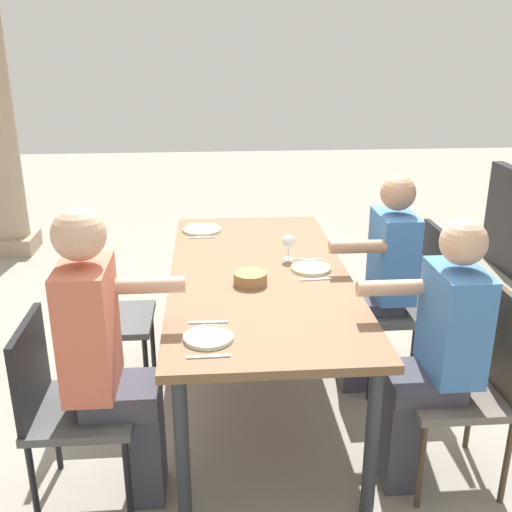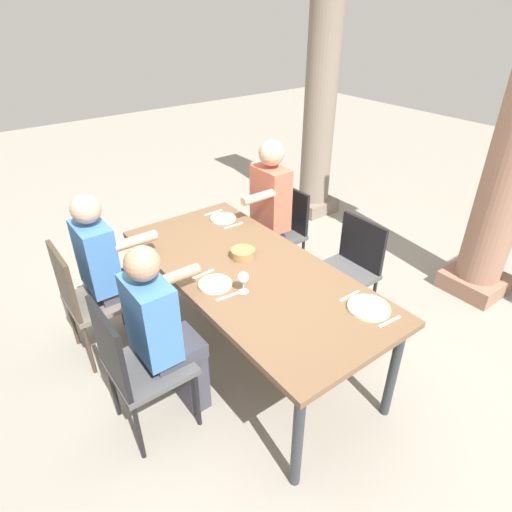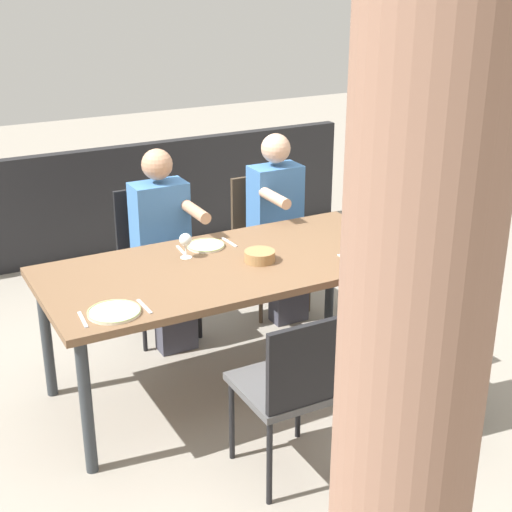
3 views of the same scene
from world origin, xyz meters
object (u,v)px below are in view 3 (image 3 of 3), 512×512
chair_mid_north (294,383)px  dining_table (228,274)px  plate_0 (369,254)px  stone_column_centre (411,371)px  plate_1 (206,246)px  chair_mid_south (154,252)px  diner_man_white (414,292)px  wine_glass_1 (185,240)px  diner_woman_green (280,222)px  diner_guest_third (165,244)px  chair_west_south (266,234)px  bread_basket (260,256)px  plate_2 (114,312)px  chair_west_north (436,345)px

chair_mid_north → dining_table: bearing=-96.6°
dining_table → plate_0: (-0.74, 0.27, 0.08)m
stone_column_centre → plate_1: (-0.53, -2.44, -0.59)m
chair_mid_south → diner_man_white: diner_man_white is taller
wine_glass_1 → plate_0: bearing=153.8°
diner_woman_green → diner_guest_third: diner_woman_green is taller
chair_mid_south → diner_woman_green: 0.86m
dining_table → diner_guest_third: size_ratio=1.62×
diner_woman_green → stone_column_centre: 3.20m
chair_mid_south → diner_woman_green: bearing=167.1°
chair_west_south → chair_mid_north: 1.96m
chair_mid_south → bread_basket: (-0.27, 0.95, 0.26)m
plate_0 → chair_west_south: bearing=-89.3°
diner_guest_third → stone_column_centre: bearing=81.2°
diner_man_white → plate_2: 1.52m
dining_table → bread_basket: size_ratio=11.99×
chair_west_north → diner_guest_third: size_ratio=0.69×
wine_glass_1 → bread_basket: (-0.34, 0.24, -0.07)m
chair_mid_south → plate_2: bearing=61.8°
chair_mid_south → wine_glass_1: (0.07, 0.71, 0.33)m
stone_column_centre → wine_glass_1: (-0.37, -2.34, -0.49)m
stone_column_centre → plate_2: stone_column_centre is taller
chair_mid_north → plate_2: size_ratio=3.48×
chair_west_north → plate_0: size_ratio=4.12×
diner_man_white → plate_0: bearing=-92.4°
stone_column_centre → chair_mid_south: bearing=-98.1°
plate_0 → bread_basket: size_ratio=1.23×
wine_glass_1 → bread_basket: 0.42m
plate_0 → bread_basket: bearing=-20.3°
chair_west_south → chair_mid_north: size_ratio=1.05×
diner_man_white → diner_woman_green: bearing=-90.0°
chair_west_north → plate_0: bearing=-91.4°
chair_west_north → diner_man_white: bearing=-89.2°
chair_mid_south → diner_man_white: 1.80m
chair_mid_north → diner_man_white: diner_man_white is taller
stone_column_centre → diner_guest_third: bearing=-98.8°
diner_woman_green → diner_guest_third: bearing=1.0°
dining_table → bread_basket: bread_basket is taller
dining_table → plate_0: 0.80m
chair_mid_south → wine_glass_1: 0.79m
chair_mid_north → bread_basket: (-0.27, -0.83, 0.28)m
dining_table → plate_1: bearing=-88.5°
stone_column_centre → bread_basket: 2.29m
dining_table → diner_guest_third: (0.10, -0.69, -0.04)m
chair_west_south → chair_mid_south: (0.83, -0.00, 0.02)m
dining_table → bread_basket: bearing=160.7°
plate_1 → wine_glass_1: size_ratio=1.51×
chair_mid_south → plate_2: chair_mid_south is taller
dining_table → chair_mid_south: chair_mid_south is taller
chair_west_south → diner_woman_green: bearing=89.1°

